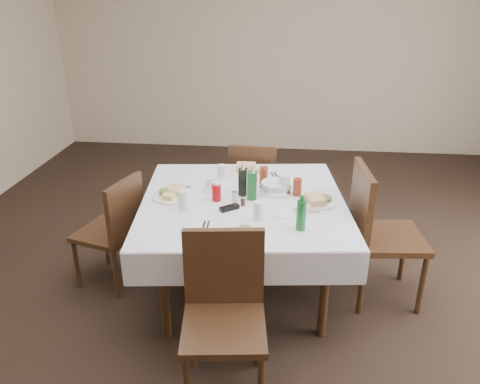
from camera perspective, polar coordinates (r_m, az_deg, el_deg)
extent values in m
plane|color=black|center=(3.62, 2.23, -12.50)|extent=(7.00, 7.00, 0.00)
cube|color=#B9A78C|center=(6.46, 4.68, 17.22)|extent=(6.00, 0.04, 2.80)
cylinder|color=black|center=(3.10, -9.25, -11.77)|extent=(0.06, 0.06, 0.72)
cylinder|color=black|center=(3.97, -7.21, -3.07)|extent=(0.06, 0.06, 0.72)
cylinder|color=black|center=(3.12, 10.26, -11.63)|extent=(0.06, 0.06, 0.72)
cylinder|color=black|center=(3.99, 7.70, -2.99)|extent=(0.06, 0.06, 0.72)
cube|color=black|center=(3.32, 0.40, -1.34)|extent=(1.43, 1.43, 0.03)
cube|color=silver|center=(3.31, 0.40, -1.01)|extent=(1.57, 1.57, 0.01)
cube|color=silver|center=(4.00, 0.23, 1.86)|extent=(1.41, 0.17, 0.22)
cube|color=silver|center=(2.74, 0.64, -9.39)|extent=(1.41, 0.17, 0.22)
cube|color=silver|center=(3.44, 12.29, -2.60)|extent=(0.17, 1.41, 0.22)
cube|color=silver|center=(3.42, -11.58, -2.71)|extent=(0.17, 1.41, 0.22)
cube|color=black|center=(4.36, 1.77, 0.67)|extent=(0.44, 0.44, 0.04)
cube|color=black|center=(4.10, 1.47, 2.55)|extent=(0.42, 0.06, 0.46)
cylinder|color=black|center=(4.60, 4.26, -1.04)|extent=(0.03, 0.03, 0.43)
cylinder|color=black|center=(4.28, 3.83, -3.06)|extent=(0.03, 0.03, 0.43)
cylinder|color=black|center=(4.64, -0.18, -0.74)|extent=(0.03, 0.03, 0.43)
cylinder|color=black|center=(4.32, -0.95, -2.72)|extent=(0.03, 0.03, 0.43)
cube|color=black|center=(2.63, -1.97, -16.19)|extent=(0.50, 0.50, 0.04)
cube|color=black|center=(2.65, -1.98, -9.26)|extent=(0.45, 0.09, 0.49)
cylinder|color=black|center=(2.94, -5.81, -17.14)|extent=(0.04, 0.04, 0.46)
cylinder|color=black|center=(2.93, 2.13, -17.13)|extent=(0.04, 0.04, 0.46)
cube|color=black|center=(3.52, 17.62, -5.36)|extent=(0.53, 0.53, 0.04)
cube|color=black|center=(3.35, 14.57, -1.48)|extent=(0.09, 0.49, 0.53)
cylinder|color=black|center=(3.55, 21.31, -10.41)|extent=(0.04, 0.04, 0.49)
cylinder|color=black|center=(3.42, 14.64, -10.75)|extent=(0.04, 0.04, 0.49)
cylinder|color=black|center=(3.88, 19.32, -6.98)|extent=(0.04, 0.04, 0.49)
cylinder|color=black|center=(3.77, 13.24, -7.15)|extent=(0.04, 0.04, 0.49)
cube|color=black|center=(3.70, -15.83, -4.79)|extent=(0.52, 0.52, 0.04)
cube|color=black|center=(3.50, -13.77, -2.14)|extent=(0.15, 0.41, 0.46)
cylinder|color=black|center=(4.03, -16.01, -5.82)|extent=(0.03, 0.03, 0.43)
cylinder|color=black|center=(3.84, -11.70, -6.96)|extent=(0.03, 0.03, 0.43)
cylinder|color=black|center=(3.80, -19.30, -8.25)|extent=(0.03, 0.03, 0.43)
cylinder|color=black|center=(3.59, -14.86, -9.62)|extent=(0.03, 0.03, 0.43)
cylinder|color=white|center=(3.77, 1.22, 2.42)|extent=(0.30, 0.30, 0.02)
cube|color=tan|center=(3.79, 0.73, 3.08)|extent=(0.16, 0.13, 0.05)
cube|color=#E69E61|center=(3.74, 2.01, 2.68)|extent=(0.12, 0.10, 0.04)
ellipsoid|color=#376B21|center=(3.71, 0.94, 2.62)|extent=(0.11, 0.10, 0.05)
cylinder|color=white|center=(2.83, 0.21, -5.32)|extent=(0.24, 0.24, 0.01)
cube|color=tan|center=(2.79, 0.71, -5.17)|extent=(0.13, 0.10, 0.04)
cube|color=#E69E61|center=(2.84, -0.60, -4.73)|extent=(0.10, 0.09, 0.03)
ellipsoid|color=#376B21|center=(2.85, 0.57, -4.50)|extent=(0.09, 0.08, 0.04)
cylinder|color=white|center=(3.31, 9.49, -1.11)|extent=(0.27, 0.27, 0.01)
cube|color=tan|center=(3.26, 9.19, -0.92)|extent=(0.15, 0.17, 0.04)
cube|color=#E69E61|center=(3.34, 9.50, -0.37)|extent=(0.07, 0.09, 0.03)
ellipsoid|color=#376B21|center=(3.30, 10.30, -0.69)|extent=(0.10, 0.09, 0.04)
cylinder|color=white|center=(3.38, -8.23, -0.48)|extent=(0.29, 0.29, 0.01)
cube|color=tan|center=(3.39, -7.64, 0.24)|extent=(0.14, 0.17, 0.05)
cube|color=#E69E61|center=(3.32, -8.62, -0.44)|extent=(0.09, 0.11, 0.04)
ellipsoid|color=#376B21|center=(3.38, -9.00, 0.09)|extent=(0.11, 0.10, 0.05)
cylinder|color=white|center=(3.66, -2.95, 1.68)|extent=(0.18, 0.18, 0.01)
cylinder|color=white|center=(3.10, 5.14, -2.68)|extent=(0.14, 0.14, 0.01)
cylinder|color=silver|center=(3.61, -2.24, 2.36)|extent=(0.07, 0.07, 0.12)
cylinder|color=silver|center=(3.01, 2.28, -2.27)|extent=(0.07, 0.07, 0.12)
cylinder|color=silver|center=(3.38, 5.42, 0.94)|extent=(0.08, 0.08, 0.15)
cylinder|color=silver|center=(3.16, -6.88, -0.97)|extent=(0.07, 0.07, 0.14)
cylinder|color=maroon|center=(3.56, 2.91, 2.07)|extent=(0.06, 0.06, 0.13)
cylinder|color=maroon|center=(3.37, 7.00, 0.61)|extent=(0.06, 0.06, 0.13)
cylinder|color=silver|center=(3.43, 4.34, 0.32)|extent=(0.23, 0.23, 0.04)
cylinder|color=silver|center=(3.41, 4.35, 0.81)|extent=(0.21, 0.21, 0.05)
cube|color=black|center=(3.35, 0.35, 1.24)|extent=(0.06, 0.06, 0.19)
cone|color=silver|center=(3.30, 0.35, 3.23)|extent=(0.03, 0.03, 0.05)
cube|color=#155D25|center=(3.27, 1.49, 0.79)|extent=(0.06, 0.06, 0.21)
cone|color=silver|center=(3.22, 1.51, 2.94)|extent=(0.03, 0.03, 0.06)
cylinder|color=#AE070E|center=(3.27, -2.90, -0.07)|extent=(0.06, 0.06, 0.12)
cylinder|color=white|center=(3.25, -2.92, 1.05)|extent=(0.05, 0.05, 0.02)
cylinder|color=white|center=(3.24, -0.68, -0.77)|extent=(0.04, 0.04, 0.07)
cylinder|color=silver|center=(3.22, -0.69, -0.09)|extent=(0.04, 0.04, 0.01)
cylinder|color=#422A1E|center=(3.21, 0.35, -1.17)|extent=(0.03, 0.03, 0.06)
cylinder|color=silver|center=(3.19, 0.35, -0.60)|extent=(0.03, 0.03, 0.01)
cylinder|color=white|center=(3.46, -3.48, 0.34)|extent=(0.14, 0.14, 0.01)
cylinder|color=white|center=(3.44, -3.50, 1.10)|extent=(0.08, 0.08, 0.09)
cylinder|color=black|center=(3.43, -3.51, 1.58)|extent=(0.07, 0.07, 0.01)
torus|color=white|center=(3.48, -2.86, 1.35)|extent=(0.05, 0.05, 0.06)
cube|color=black|center=(3.15, -1.31, -1.95)|extent=(0.13, 0.12, 0.03)
cylinder|color=#155D25|center=(2.89, 7.47, -2.85)|extent=(0.06, 0.06, 0.19)
cylinder|color=#155D25|center=(2.84, 7.59, -0.79)|extent=(0.03, 0.03, 0.04)
cube|color=white|center=(3.14, 7.41, -2.14)|extent=(0.10, 0.08, 0.04)
cube|color=pink|center=(3.13, 7.42, -2.02)|extent=(0.07, 0.06, 0.02)
cube|color=silver|center=(3.69, 4.14, 1.83)|extent=(0.07, 0.18, 0.01)
cube|color=silver|center=(3.70, 4.58, 1.86)|extent=(0.07, 0.18, 0.01)
cube|color=silver|center=(2.94, -3.99, -4.30)|extent=(0.02, 0.17, 0.01)
cube|color=silver|center=(2.94, -4.49, -4.28)|extent=(0.02, 0.17, 0.01)
cube|color=silver|center=(3.14, 8.36, -2.50)|extent=(0.16, 0.03, 0.01)
cube|color=silver|center=(3.17, 8.39, -2.31)|extent=(0.16, 0.03, 0.01)
cube|color=silver|center=(3.53, -7.25, 0.64)|extent=(0.16, 0.04, 0.01)
cube|color=silver|center=(3.51, -7.26, 0.49)|extent=(0.16, 0.04, 0.01)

